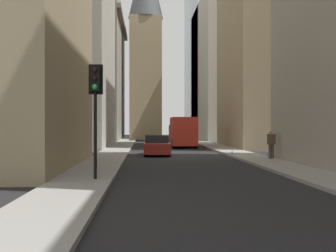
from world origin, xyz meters
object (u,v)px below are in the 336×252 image
(pedestrian, at_px, (271,143))
(discarded_bottle, at_px, (232,153))
(sedan_red, at_px, (157,146))
(traffic_light_foreground, at_px, (95,94))
(delivery_truck, at_px, (182,132))

(pedestrian, xyz_separation_m, discarded_bottle, (3.41, 1.60, -0.81))
(sedan_red, height_order, traffic_light_foreground, traffic_light_foreground)
(delivery_truck, relative_size, pedestrian, 3.81)
(sedan_red, bearing_deg, delivery_truck, -14.62)
(discarded_bottle, bearing_deg, delivery_truck, 10.00)
(traffic_light_foreground, distance_m, pedestrian, 12.94)
(delivery_truck, xyz_separation_m, pedestrian, (-15.79, -3.79, -0.40))
(delivery_truck, bearing_deg, sedan_red, 165.38)
(discarded_bottle, bearing_deg, sedan_red, 71.65)
(sedan_red, xyz_separation_m, pedestrian, (-5.06, -6.59, 0.40))
(sedan_red, relative_size, discarded_bottle, 15.93)
(delivery_truck, relative_size, traffic_light_foreground, 1.55)
(delivery_truck, height_order, traffic_light_foreground, traffic_light_foreground)
(delivery_truck, xyz_separation_m, discarded_bottle, (-12.39, -2.18, -1.21))
(pedestrian, bearing_deg, discarded_bottle, 25.21)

